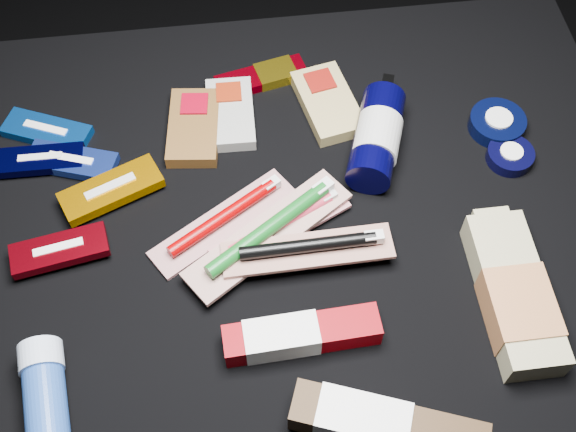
{
  "coord_description": "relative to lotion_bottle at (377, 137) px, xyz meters",
  "views": [
    {
      "loc": [
        -0.04,
        -0.47,
        1.19
      ],
      "look_at": [
        0.01,
        0.01,
        0.42
      ],
      "focal_mm": 45.0,
      "sensor_mm": 36.0,
      "label": 1
    }
  ],
  "objects": [
    {
      "name": "ground",
      "position": [
        -0.15,
        -0.11,
        -0.43
      ],
      "size": [
        3.0,
        3.0,
        0.0
      ],
      "primitive_type": "plane",
      "color": "black",
      "rests_on": "ground"
    },
    {
      "name": "cloth_table",
      "position": [
        -0.15,
        -0.11,
        -0.23
      ],
      "size": [
        0.98,
        0.78,
        0.4
      ],
      "primitive_type": "cube",
      "color": "black",
      "rests_on": "ground"
    },
    {
      "name": "luna_bar_0",
      "position": [
        -0.45,
        0.08,
        -0.02
      ],
      "size": [
        0.13,
        0.09,
        0.02
      ],
      "rotation": [
        0.0,
        0.0,
        -0.41
      ],
      "color": "#0B4EB3",
      "rests_on": "cloth_table"
    },
    {
      "name": "luna_bar_1",
      "position": [
        -0.41,
        0.02,
        -0.02
      ],
      "size": [
        0.13,
        0.08,
        0.02
      ],
      "rotation": [
        0.0,
        0.0,
        -0.33
      ],
      "color": "#203CA8",
      "rests_on": "cloth_table"
    },
    {
      "name": "luna_bar_2",
      "position": [
        -0.45,
        0.03,
        -0.02
      ],
      "size": [
        0.11,
        0.04,
        0.01
      ],
      "rotation": [
        0.0,
        0.0,
        -0.02
      ],
      "color": "black",
      "rests_on": "cloth_table"
    },
    {
      "name": "luna_bar_3",
      "position": [
        -0.35,
        -0.03,
        -0.01
      ],
      "size": [
        0.14,
        0.1,
        0.02
      ],
      "rotation": [
        0.0,
        0.0,
        0.4
      ],
      "color": "orange",
      "rests_on": "cloth_table"
    },
    {
      "name": "luna_bar_4",
      "position": [
        -0.42,
        -0.12,
        -0.01
      ],
      "size": [
        0.12,
        0.06,
        0.02
      ],
      "rotation": [
        0.0,
        0.0,
        0.18
      ],
      "color": "#6E030C",
      "rests_on": "cloth_table"
    },
    {
      "name": "clif_bar_0",
      "position": [
        -0.24,
        0.07,
        -0.02
      ],
      "size": [
        0.08,
        0.13,
        0.02
      ],
      "rotation": [
        0.0,
        0.0,
        -0.11
      ],
      "color": "brown",
      "rests_on": "cloth_table"
    },
    {
      "name": "clif_bar_1",
      "position": [
        -0.19,
        0.09,
        -0.02
      ],
      "size": [
        0.07,
        0.12,
        0.02
      ],
      "rotation": [
        0.0,
        0.0,
        -0.03
      ],
      "color": "#A1A29B",
      "rests_on": "cloth_table"
    },
    {
      "name": "clif_bar_2",
      "position": [
        -0.05,
        0.09,
        -0.02
      ],
      "size": [
        0.09,
        0.14,
        0.02
      ],
      "rotation": [
        0.0,
        0.0,
        0.21
      ],
      "color": "tan",
      "rests_on": "cloth_table"
    },
    {
      "name": "power_bar",
      "position": [
        -0.13,
        0.15,
        -0.02
      ],
      "size": [
        0.14,
        0.07,
        0.02
      ],
      "rotation": [
        0.0,
        0.0,
        0.23
      ],
      "color": "maroon",
      "rests_on": "cloth_table"
    },
    {
      "name": "lotion_bottle",
      "position": [
        0.0,
        0.0,
        0.0
      ],
      "size": [
        0.11,
        0.19,
        0.06
      ],
      "rotation": [
        0.0,
        0.0,
        -0.35
      ],
      "color": "black",
      "rests_on": "cloth_table"
    },
    {
      "name": "cream_tin_upper",
      "position": [
        0.18,
        0.02,
        -0.02
      ],
      "size": [
        0.08,
        0.08,
        0.02
      ],
      "rotation": [
        0.0,
        0.0,
        -0.27
      ],
      "color": "black",
      "rests_on": "cloth_table"
    },
    {
      "name": "cream_tin_lower",
      "position": [
        0.18,
        -0.04,
        -0.02
      ],
      "size": [
        0.06,
        0.06,
        0.02
      ],
      "rotation": [
        0.0,
        0.0,
        -0.07
      ],
      "color": "black",
      "rests_on": "cloth_table"
    },
    {
      "name": "bodywash_bottle",
      "position": [
        0.12,
        -0.25,
        -0.01
      ],
      "size": [
        0.07,
        0.21,
        0.04
      ],
      "rotation": [
        0.0,
        0.0,
        -0.0
      ],
      "color": "tan",
      "rests_on": "cloth_table"
    },
    {
      "name": "deodorant_stick",
      "position": [
        -0.42,
        -0.3,
        -0.01
      ],
      "size": [
        0.06,
        0.12,
        0.05
      ],
      "rotation": [
        0.0,
        0.0,
        0.14
      ],
      "color": "#214695",
      "rests_on": "cloth_table"
    },
    {
      "name": "toothbrush_pack_0",
      "position": [
        -0.21,
        -0.09,
        -0.02
      ],
      "size": [
        0.2,
        0.15,
        0.02
      ],
      "rotation": [
        0.0,
        0.0,
        0.56
      ],
      "color": "beige",
      "rests_on": "cloth_table"
    },
    {
      "name": "toothbrush_pack_1",
      "position": [
        -0.14,
        -0.11,
        -0.02
      ],
      "size": [
        0.19,
        0.12,
        0.02
      ],
      "rotation": [
        0.0,
        0.0,
        0.45
      ],
      "color": "silver",
      "rests_on": "cloth_table"
    },
    {
      "name": "toothbrush_pack_2",
      "position": [
        -0.16,
        -0.12,
        -0.01
      ],
      "size": [
        0.23,
        0.18,
        0.03
      ],
      "rotation": [
        0.0,
        0.0,
        0.59
      ],
      "color": "silver",
      "rests_on": "cloth_table"
    },
    {
      "name": "toothbrush_pack_3",
      "position": [
        -0.11,
        -0.16,
        -0.0
      ],
      "size": [
        0.21,
        0.05,
        0.02
      ],
      "rotation": [
        0.0,
        0.0,
        0.01
      ],
      "color": "#BDB3AF",
      "rests_on": "cloth_table"
    },
    {
      "name": "toothpaste_carton_red",
      "position": [
        -0.14,
        -0.26,
        -0.01
      ],
      "size": [
        0.18,
        0.05,
        0.04
      ],
      "rotation": [
        0.0,
        0.0,
        0.04
      ],
      "color": "#870007",
      "rests_on": "cloth_table"
    },
    {
      "name": "toothpaste_carton_green",
      "position": [
        -0.07,
        -0.38,
        -0.0
      ],
      "size": [
        0.21,
        0.12,
        0.04
      ],
      "rotation": [
        0.0,
        0.0,
        -0.36
      ],
      "color": "#33200E",
      "rests_on": "cloth_table"
    }
  ]
}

